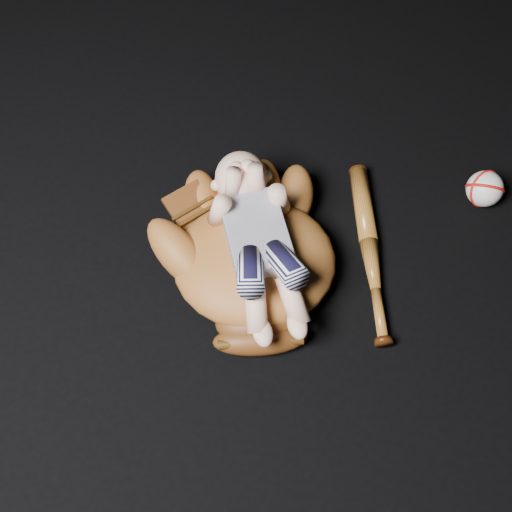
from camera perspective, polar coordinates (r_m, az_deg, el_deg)
name	(u,v)px	position (r m, az deg, el deg)	size (l,w,h in m)	color
baseball_glove	(254,257)	(1.26, -0.15, -0.08)	(0.40, 0.46, 0.14)	brown
newborn_baby	(260,244)	(1.20, 0.38, 1.05)	(0.18, 0.40, 0.16)	#EBB397
baseball_bat	(370,252)	(1.35, 10.10, 0.38)	(0.04, 0.42, 0.04)	brown
baseball	(485,189)	(1.48, 19.67, 5.65)	(0.08, 0.08, 0.08)	white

